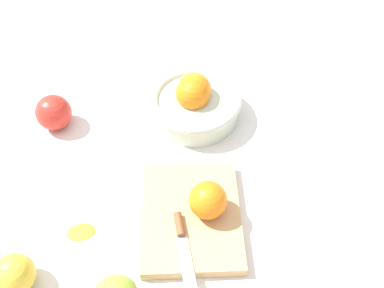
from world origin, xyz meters
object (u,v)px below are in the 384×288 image
cutting_board (191,217)px  apple_front_right (14,274)px  apple_front_left (54,113)px  orange_on_board (208,200)px  knife (183,242)px  bowl (195,102)px

cutting_board → apple_front_right: bearing=-71.1°
apple_front_left → orange_on_board: bearing=49.4°
cutting_board → apple_front_right: (0.10, -0.29, 0.02)m
orange_on_board → knife: 0.08m
orange_on_board → knife: bearing=-38.4°
bowl → apple_front_left: 0.30m
orange_on_board → apple_front_left: 0.40m
apple_front_right → apple_front_left: bearing=176.6°
cutting_board → knife: knife is taller
cutting_board → bowl: bearing=173.9°
apple_front_left → cutting_board: bearing=46.1°
knife → apple_front_right: 0.28m
bowl → orange_on_board: (0.26, 0.00, 0.02)m
cutting_board → orange_on_board: (-0.00, 0.03, 0.05)m
apple_front_left → apple_front_right: bearing=-3.4°
cutting_board → knife: size_ratio=1.46×
bowl → apple_front_left: size_ratio=2.61×
cutting_board → orange_on_board: bearing=95.4°
knife → apple_front_right: bearing=-81.4°
cutting_board → orange_on_board: 0.05m
orange_on_board → apple_front_right: (0.10, -0.32, -0.02)m
orange_on_board → apple_front_right: size_ratio=0.99×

